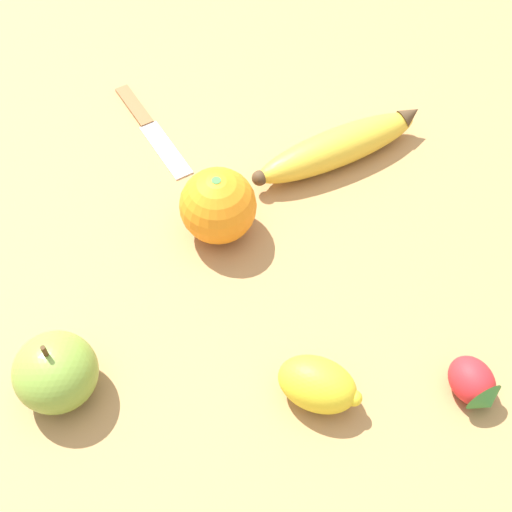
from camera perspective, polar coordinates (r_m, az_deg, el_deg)
name	(u,v)px	position (r m, az deg, el deg)	size (l,w,h in m)	color
ground_plane	(256,263)	(0.74, -0.02, -0.54)	(3.00, 3.00, 0.00)	#A87A47
banana	(339,147)	(0.82, 6.64, 8.69)	(0.13, 0.21, 0.04)	gold
orange	(218,206)	(0.74, -3.06, 4.03)	(0.08, 0.08, 0.08)	orange
strawberry	(474,384)	(0.68, 17.06, -9.78)	(0.06, 0.06, 0.04)	red
apple	(56,372)	(0.66, -15.74, -8.94)	(0.08, 0.08, 0.08)	olive
lemon	(318,384)	(0.65, 4.96, -10.21)	(0.08, 0.09, 0.05)	yellow
paring_knife	(149,126)	(0.87, -8.56, 10.28)	(0.16, 0.10, 0.01)	silver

